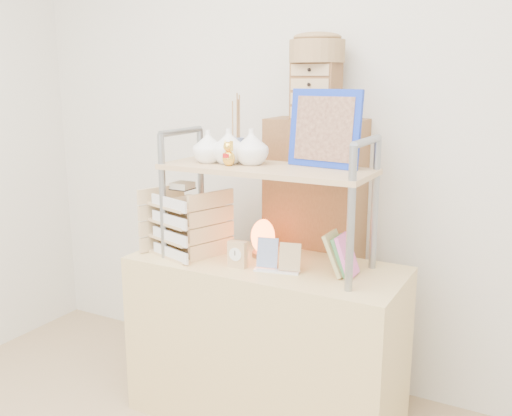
{
  "coord_description": "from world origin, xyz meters",
  "views": [
    {
      "loc": [
        1.09,
        -0.9,
        1.54
      ],
      "look_at": [
        -0.05,
        1.2,
        0.99
      ],
      "focal_mm": 40.0,
      "sensor_mm": 36.0,
      "label": 1
    }
  ],
  "objects_px": {
    "cabinet": "(314,258)",
    "letter_tray": "(184,225)",
    "desk": "(265,342)",
    "salt_lamp": "(263,238)"
  },
  "relations": [
    {
      "from": "cabinet",
      "to": "letter_tray",
      "type": "xyz_separation_m",
      "value": [
        -0.46,
        -0.43,
        0.21
      ]
    },
    {
      "from": "letter_tray",
      "to": "cabinet",
      "type": "bearing_deg",
      "value": 43.15
    },
    {
      "from": "desk",
      "to": "letter_tray",
      "type": "xyz_separation_m",
      "value": [
        -0.38,
        -0.06,
        0.51
      ]
    },
    {
      "from": "salt_lamp",
      "to": "desk",
      "type": "bearing_deg",
      "value": -54.5
    },
    {
      "from": "cabinet",
      "to": "desk",
      "type": "bearing_deg",
      "value": -103.76
    },
    {
      "from": "desk",
      "to": "cabinet",
      "type": "relative_size",
      "value": 0.89
    },
    {
      "from": "cabinet",
      "to": "salt_lamp",
      "type": "distance_m",
      "value": 0.36
    },
    {
      "from": "salt_lamp",
      "to": "letter_tray",
      "type": "bearing_deg",
      "value": -158.75
    },
    {
      "from": "desk",
      "to": "letter_tray",
      "type": "bearing_deg",
      "value": -171.1
    },
    {
      "from": "cabinet",
      "to": "letter_tray",
      "type": "distance_m",
      "value": 0.66
    }
  ]
}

